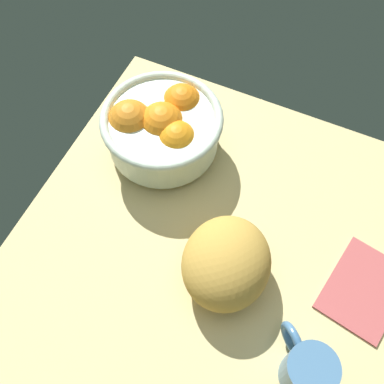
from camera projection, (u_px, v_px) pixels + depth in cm
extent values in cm
cube|color=#D7C080|center=(201.00, 294.00, 77.71)|extent=(82.38, 67.60, 3.00)
cylinder|color=silver|center=(164.00, 145.00, 89.44)|extent=(10.23, 10.23, 1.60)
cylinder|color=silver|center=(163.00, 131.00, 85.67)|extent=(19.99, 19.99, 7.07)
torus|color=silver|center=(162.00, 119.00, 82.59)|extent=(21.59, 21.59, 1.60)
sphere|color=orange|center=(182.00, 104.00, 86.60)|extent=(7.44, 7.44, 7.44)
sphere|color=orange|center=(130.00, 122.00, 84.39)|extent=(8.16, 8.16, 8.16)
sphere|color=orange|center=(177.00, 141.00, 82.64)|extent=(7.17, 7.17, 7.17)
sphere|color=orange|center=(162.00, 125.00, 84.11)|extent=(8.18, 8.18, 8.18)
ellipsoid|color=gold|center=(226.00, 263.00, 73.50)|extent=(17.32, 15.74, 10.01)
cube|color=#B75151|center=(364.00, 289.00, 76.20)|extent=(16.29, 13.32, 0.85)
cylinder|color=teal|center=(308.00, 372.00, 66.77)|extent=(7.30, 7.30, 7.63)
torus|color=teal|center=(292.00, 339.00, 68.99)|extent=(4.64, 4.80, 5.47)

